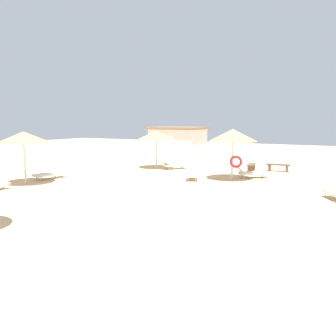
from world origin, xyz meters
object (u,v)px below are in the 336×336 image
bench_0 (251,166)px  beach_cabana (178,143)px  parasol_4 (156,135)px  lounger_7 (251,172)px  lounger_1 (50,173)px  bench_1 (278,166)px  parasol_1 (24,137)px  lounger_2 (192,173)px  parasol_2 (233,136)px  lounger_4 (174,165)px

bench_0 → beach_cabana: beach_cabana is taller
parasol_4 → lounger_7: size_ratio=1.34×
lounger_1 → beach_cabana: (1.06, 13.22, 1.08)m
parasol_4 → bench_1: 8.41m
parasol_1 → bench_0: 13.97m
parasol_4 → bench_0: size_ratio=1.67×
lounger_2 → lounger_7: (2.77, 2.08, -0.01)m
parasol_1 → parasol_2: parasol_2 is taller
parasol_2 → parasol_4: (-6.28, 1.98, -0.17)m
parasol_2 → beach_cabana: parasol_2 is taller
lounger_1 → lounger_2: 8.11m
parasol_4 → lounger_4: 2.38m
parasol_1 → bench_0: bearing=50.2°
parasol_4 → bench_0: parasol_4 is taller
lounger_4 → bench_1: size_ratio=1.28×
parasol_2 → lounger_1: (-9.05, -5.05, -2.16)m
lounger_4 → bench_0: 5.19m
parasol_2 → parasol_4: size_ratio=1.10×
lounger_7 → beach_cabana: 11.33m
lounger_7 → bench_0: size_ratio=1.25×
parasol_2 → lounger_7: parasol_2 is taller
parasol_4 → lounger_1: parasol_4 is taller
parasol_2 → beach_cabana: 11.47m
lounger_1 → beach_cabana: size_ratio=0.43×
parasol_4 → lounger_4: bearing=5.1°
parasol_4 → bench_1: parasol_4 is taller
parasol_2 → bench_1: 5.23m
beach_cabana → bench_1: bearing=-21.0°
parasol_2 → bench_1: (1.49, 4.55, -2.13)m
lounger_7 → beach_cabana: size_ratio=0.42×
lounger_1 → lounger_7: 11.56m
lounger_2 → bench_1: (3.49, 5.57, 0.02)m
bench_0 → lounger_2: bearing=-111.8°
beach_cabana → parasol_2: bearing=-45.7°
lounger_2 → parasol_2: bearing=27.2°
parasol_2 → lounger_2: parasol_2 is taller
parasol_1 → lounger_1: size_ratio=1.40×
parasol_1 → lounger_1: (-0.14, 1.77, -2.13)m
lounger_2 → bench_0: size_ratio=1.26×
parasol_4 → bench_1: (7.77, 2.56, -1.95)m
parasol_2 → bench_0: (-0.07, 3.80, -2.13)m
lounger_4 → parasol_2: bearing=-22.9°
bench_0 → bench_1: size_ratio=1.02×
parasol_1 → beach_cabana: beach_cabana is taller
parasol_4 → beach_cabana: (-1.70, 6.19, -0.90)m
parasol_4 → lounger_7: parasol_4 is taller
parasol_2 → lounger_1: parasol_2 is taller
bench_1 → bench_0: bearing=-154.3°
bench_1 → beach_cabana: 10.19m
lounger_2 → beach_cabana: bearing=123.0°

